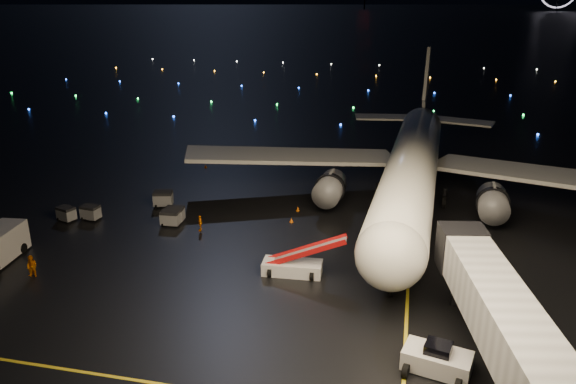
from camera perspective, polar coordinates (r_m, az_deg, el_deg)
name	(u,v)px	position (r m, az deg, el deg)	size (l,w,h in m)	color
ground	(398,33)	(336.78, 11.09, 15.54)	(2000.00, 2000.00, 0.00)	black
lane_centre	(410,239)	(55.62, 12.30, -4.69)	(0.25, 80.00, 0.02)	yellow
lane_cross	(123,378)	(37.97, -16.45, -17.68)	(60.00, 0.25, 0.02)	yellow
airliner	(416,134)	(64.38, 12.84, 5.72)	(53.20, 50.54, 15.07)	silver
pushback_tug	(437,357)	(37.76, 14.93, -15.92)	(4.17, 2.18, 1.98)	silver
belt_loader	(292,255)	(47.27, 0.45, -6.38)	(7.33, 2.00, 3.55)	silver
crew_a	(31,267)	(52.04, -24.62, -6.93)	(0.59, 0.39, 1.62)	orange
crew_b	(32,266)	(51.79, -24.57, -6.88)	(0.93, 0.72, 1.91)	orange
crew_c	(200,223)	(56.62, -8.92, -3.13)	(0.95, 0.40, 1.63)	orange
safety_cone_0	(298,209)	(61.13, 1.00, -1.72)	(0.39, 0.39, 0.45)	#ED6108
safety_cone_1	(333,199)	(63.96, 4.60, -0.76)	(0.46, 0.46, 0.52)	#ED6108
safety_cone_2	(291,220)	(58.14, 0.34, -2.87)	(0.42, 0.42, 0.47)	#ED6108
safety_cone_3	(206,166)	(76.83, -8.38, 2.61)	(0.41, 0.41, 0.47)	#ED6108
taxiway_lights	(368,86)	(144.03, 8.12, 10.60)	(164.00, 92.00, 0.36)	black
baggage_cart_0	(171,218)	(58.43, -11.84, -2.61)	(1.86, 1.30, 1.58)	gray
baggage_cart_1	(175,214)	(59.35, -11.42, -2.23)	(1.83, 1.28, 1.56)	gray
baggage_cart_2	(163,199)	(63.71, -12.56, -0.69)	(2.04, 1.43, 1.73)	gray
baggage_cart_3	(66,214)	(62.77, -21.60, -2.07)	(1.77, 1.24, 1.50)	gray
baggage_cart_4	(91,213)	(62.19, -19.42, -1.98)	(1.81, 1.27, 1.54)	gray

